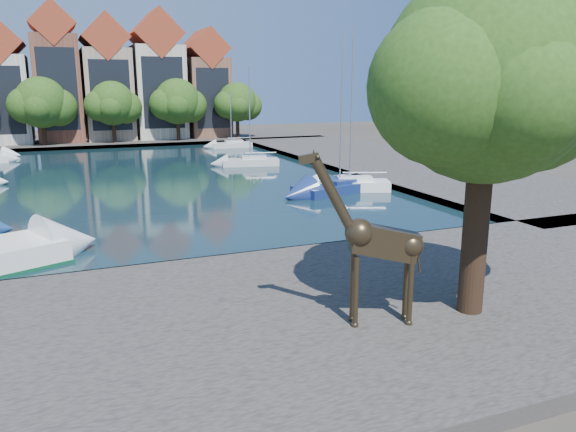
# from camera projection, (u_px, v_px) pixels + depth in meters

# --- Properties ---
(ground) EXTENTS (160.00, 160.00, 0.00)m
(ground) POSITION_uv_depth(u_px,v_px,m) (184.00, 270.00, 23.76)
(ground) COLOR #38332B
(ground) RESTS_ON ground
(water_basin) EXTENTS (38.00, 50.00, 0.08)m
(water_basin) POSITION_uv_depth(u_px,v_px,m) (122.00, 180.00, 45.38)
(water_basin) COLOR black
(water_basin) RESTS_ON ground
(near_quay) EXTENTS (50.00, 14.00, 0.50)m
(near_quay) POSITION_uv_depth(u_px,v_px,m) (230.00, 330.00, 17.39)
(near_quay) COLOR #4B4641
(near_quay) RESTS_ON ground
(far_quay) EXTENTS (60.00, 16.00, 0.50)m
(far_quay) POSITION_uv_depth(u_px,v_px,m) (95.00, 141.00, 74.17)
(far_quay) COLOR #4B4641
(far_quay) RESTS_ON ground
(right_quay) EXTENTS (14.00, 52.00, 0.50)m
(right_quay) POSITION_uv_depth(u_px,v_px,m) (388.00, 162.00, 54.50)
(right_quay) COLOR #4B4641
(right_quay) RESTS_ON ground
(plane_tree) EXTENTS (8.32, 6.40, 10.62)m
(plane_tree) POSITION_uv_depth(u_px,v_px,m) (490.00, 85.00, 16.66)
(plane_tree) COLOR #332114
(plane_tree) RESTS_ON near_quay
(townhouse_west_inner) EXTENTS (6.43, 9.18, 15.15)m
(townhouse_west_inner) POSITION_uv_depth(u_px,v_px,m) (1.00, 86.00, 68.67)
(townhouse_west_inner) COLOR silver
(townhouse_west_inner) RESTS_ON far_quay
(townhouse_center) EXTENTS (5.44, 9.18, 16.93)m
(townhouse_center) POSITION_uv_depth(u_px,v_px,m) (57.00, 78.00, 70.82)
(townhouse_center) COLOR brown
(townhouse_center) RESTS_ON far_quay
(townhouse_east_inner) EXTENTS (5.94, 9.18, 15.79)m
(townhouse_east_inner) POSITION_uv_depth(u_px,v_px,m) (107.00, 83.00, 73.17)
(townhouse_east_inner) COLOR tan
(townhouse_east_inner) RESTS_ON far_quay
(townhouse_east_mid) EXTENTS (6.43, 9.18, 16.65)m
(townhouse_east_mid) POSITION_uv_depth(u_px,v_px,m) (157.00, 80.00, 75.46)
(townhouse_east_mid) COLOR beige
(townhouse_east_mid) RESTS_ON far_quay
(townhouse_east_end) EXTENTS (5.44, 9.18, 14.43)m
(townhouse_east_end) POSITION_uv_depth(u_px,v_px,m) (205.00, 88.00, 78.08)
(townhouse_east_end) COLOR brown
(townhouse_east_end) RESTS_ON far_quay
(far_tree_mid_west) EXTENTS (7.80, 6.00, 8.00)m
(far_tree_mid_west) POSITION_uv_depth(u_px,v_px,m) (42.00, 104.00, 65.88)
(far_tree_mid_west) COLOR #332114
(far_tree_mid_west) RESTS_ON far_quay
(far_tree_mid_east) EXTENTS (7.02, 5.40, 7.52)m
(far_tree_mid_east) POSITION_uv_depth(u_px,v_px,m) (113.00, 105.00, 68.85)
(far_tree_mid_east) COLOR #332114
(far_tree_mid_east) RESTS_ON far_quay
(far_tree_east) EXTENTS (7.54, 5.80, 7.84)m
(far_tree_east) POSITION_uv_depth(u_px,v_px,m) (178.00, 103.00, 71.76)
(far_tree_east) COLOR #332114
(far_tree_east) RESTS_ON far_quay
(far_tree_far_east) EXTENTS (6.76, 5.20, 7.36)m
(far_tree_far_east) POSITION_uv_depth(u_px,v_px,m) (238.00, 103.00, 74.73)
(far_tree_far_east) COLOR #332114
(far_tree_far_east) RESTS_ON far_quay
(giraffe_statue) EXTENTS (3.64, 1.44, 5.30)m
(giraffe_statue) POSITION_uv_depth(u_px,v_px,m) (375.00, 242.00, 16.75)
(giraffe_statue) COLOR #34291A
(giraffe_statue) RESTS_ON near_quay
(sailboat_right_a) EXTENTS (6.04, 3.96, 11.43)m
(sailboat_right_a) POSITION_uv_depth(u_px,v_px,m) (350.00, 182.00, 40.94)
(sailboat_right_a) COLOR white
(sailboat_right_a) RESTS_ON water_basin
(sailboat_right_b) EXTENTS (7.67, 4.61, 11.11)m
(sailboat_right_b) POSITION_uv_depth(u_px,v_px,m) (340.00, 185.00, 40.41)
(sailboat_right_b) COLOR navy
(sailboat_right_b) RESTS_ON water_basin
(sailboat_right_c) EXTENTS (5.57, 2.92, 9.18)m
(sailboat_right_c) POSITION_uv_depth(u_px,v_px,m) (250.00, 160.00, 53.27)
(sailboat_right_c) COLOR beige
(sailboat_right_c) RESTS_ON water_basin
(sailboat_right_d) EXTENTS (4.94, 1.92, 6.66)m
(sailboat_right_d) POSITION_uv_depth(u_px,v_px,m) (232.00, 144.00, 68.23)
(sailboat_right_d) COLOR silver
(sailboat_right_d) RESTS_ON water_basin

